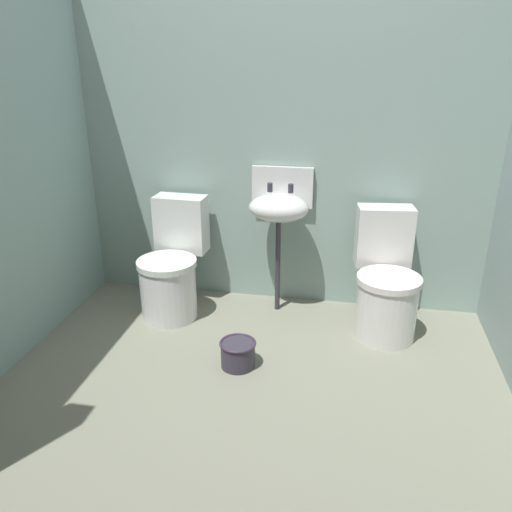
{
  "coord_description": "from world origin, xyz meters",
  "views": [
    {
      "loc": [
        0.47,
        -2.19,
        1.72
      ],
      "look_at": [
        0.0,
        0.31,
        0.7
      ],
      "focal_mm": 36.17,
      "sensor_mm": 36.0,
      "label": 1
    }
  ],
  "objects_px": {
    "bucket": "(238,353)",
    "toilet_right": "(386,285)",
    "toilet_left": "(172,269)",
    "sink": "(279,206)"
  },
  "relations": [
    {
      "from": "toilet_right",
      "to": "bucket",
      "type": "bearing_deg",
      "value": 28.23
    },
    {
      "from": "toilet_left",
      "to": "bucket",
      "type": "bearing_deg",
      "value": 137.58
    },
    {
      "from": "bucket",
      "to": "toilet_right",
      "type": "bearing_deg",
      "value": 35.19
    },
    {
      "from": "toilet_left",
      "to": "sink",
      "type": "distance_m",
      "value": 0.85
    },
    {
      "from": "sink",
      "to": "bucket",
      "type": "distance_m",
      "value": 1.04
    },
    {
      "from": "toilet_left",
      "to": "sink",
      "type": "bearing_deg",
      "value": -162.52
    },
    {
      "from": "toilet_right",
      "to": "sink",
      "type": "height_order",
      "value": "sink"
    },
    {
      "from": "toilet_left",
      "to": "toilet_right",
      "type": "height_order",
      "value": "same"
    },
    {
      "from": "sink",
      "to": "bucket",
      "type": "relative_size",
      "value": 4.6
    },
    {
      "from": "toilet_right",
      "to": "sink",
      "type": "xyz_separation_m",
      "value": [
        -0.72,
        0.19,
        0.43
      ]
    }
  ]
}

